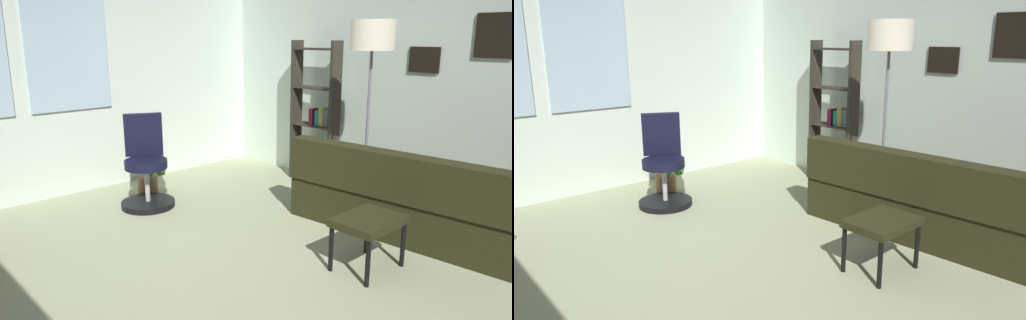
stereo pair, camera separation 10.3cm
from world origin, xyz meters
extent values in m
cube|color=#A3A983|center=(0.00, 0.00, -0.05)|extent=(5.33, 5.59, 0.10)
cube|color=silver|center=(0.00, 2.84, 1.42)|extent=(5.33, 0.10, 2.83)
cube|color=silver|center=(0.13, 2.78, 1.56)|extent=(0.90, 0.03, 1.20)
cube|color=silver|center=(2.71, 0.00, 1.42)|extent=(0.10, 5.59, 2.83)
cube|color=black|center=(2.65, -0.02, 1.52)|extent=(0.02, 0.33, 0.26)
cube|color=black|center=(2.65, -0.69, 1.76)|extent=(0.02, 0.36, 0.40)
cube|color=black|center=(1.93, -0.38, 0.20)|extent=(1.07, 2.14, 0.40)
cube|color=black|center=(1.55, -0.40, 0.60)|extent=(0.35, 2.09, 0.40)
cube|color=black|center=(1.86, 0.59, 0.50)|extent=(0.93, 0.21, 0.20)
cube|color=black|center=(2.73, -0.90, 0.20)|extent=(0.65, 0.96, 0.40)
cube|color=#B03024|center=(1.69, -0.58, 0.57)|extent=(0.18, 0.41, 0.41)
cube|color=beige|center=(1.66, -0.23, 0.57)|extent=(0.17, 0.41, 0.41)
cube|color=#98442E|center=(1.66, -0.18, 0.57)|extent=(0.22, 0.42, 0.41)
cube|color=black|center=(0.97, -0.58, 0.39)|extent=(0.53, 0.39, 0.06)
cylinder|color=black|center=(0.73, -0.75, 0.18)|extent=(0.04, 0.04, 0.36)
cylinder|color=black|center=(1.20, -0.75, 0.18)|extent=(0.04, 0.04, 0.36)
cylinder|color=black|center=(0.73, -0.41, 0.18)|extent=(0.04, 0.04, 0.36)
cylinder|color=black|center=(1.20, -0.41, 0.18)|extent=(0.04, 0.04, 0.36)
cylinder|color=black|center=(0.45, 1.82, 0.03)|extent=(0.56, 0.56, 0.06)
cylinder|color=#B2B2B7|center=(0.45, 1.82, 0.26)|extent=(0.05, 0.05, 0.41)
cylinder|color=black|center=(0.45, 1.82, 0.47)|extent=(0.44, 0.44, 0.09)
cube|color=black|center=(0.54, 1.99, 0.74)|extent=(0.39, 0.26, 0.45)
cube|color=#2C2920|center=(2.44, 0.94, 0.86)|extent=(0.18, 0.04, 1.71)
cube|color=#2C2920|center=(2.44, 1.54, 0.86)|extent=(0.18, 0.04, 1.71)
cube|color=#2C2920|center=(2.44, 1.24, 0.25)|extent=(0.18, 0.56, 0.02)
cube|color=#2C2920|center=(2.44, 1.24, 0.70)|extent=(0.18, 0.56, 0.02)
cube|color=#2C2920|center=(2.44, 1.24, 1.16)|extent=(0.18, 0.56, 0.02)
cube|color=#2C2920|center=(2.44, 1.24, 1.61)|extent=(0.18, 0.56, 0.02)
cube|color=maroon|center=(2.46, 1.02, 0.36)|extent=(0.14, 0.06, 0.19)
cube|color=navy|center=(2.45, 1.10, 0.36)|extent=(0.17, 0.07, 0.20)
cube|color=beige|center=(2.45, 1.18, 0.35)|extent=(0.16, 0.05, 0.19)
cube|color=#3A6D42|center=(2.46, 1.26, 0.37)|extent=(0.14, 0.07, 0.21)
cube|color=#75266B|center=(2.46, 1.33, 0.36)|extent=(0.15, 0.07, 0.20)
cube|color=#C07D23|center=(2.47, 1.42, 0.33)|extent=(0.13, 0.08, 0.14)
cube|color=#444A5A|center=(2.46, 1.03, 0.82)|extent=(0.14, 0.07, 0.21)
cube|color=olive|center=(2.46, 1.10, 0.82)|extent=(0.14, 0.07, 0.22)
cube|color=teal|center=(2.46, 1.17, 0.80)|extent=(0.14, 0.05, 0.18)
cube|color=maroon|center=(2.45, 1.24, 0.81)|extent=(0.16, 0.06, 0.20)
cylinder|color=slate|center=(1.96, 0.15, 0.01)|extent=(0.28, 0.28, 0.03)
cylinder|color=slate|center=(1.96, 0.15, 0.83)|extent=(0.03, 0.03, 1.60)
cylinder|color=#F5EACD|center=(1.96, 0.15, 1.77)|extent=(0.42, 0.42, 0.28)
cylinder|color=brown|center=(0.70, 2.24, 0.10)|extent=(0.23, 0.23, 0.20)
ellipsoid|color=#326730|center=(0.83, 2.14, 0.34)|extent=(0.15, 0.22, 0.32)
ellipsoid|color=#326730|center=(0.75, 2.14, 0.38)|extent=(0.21, 0.21, 0.38)
ellipsoid|color=#326730|center=(0.66, 2.14, 0.36)|extent=(0.18, 0.17, 0.34)
camera|label=1|loc=(-2.00, -2.51, 1.76)|focal=33.78mm
camera|label=2|loc=(-1.92, -2.58, 1.76)|focal=33.78mm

